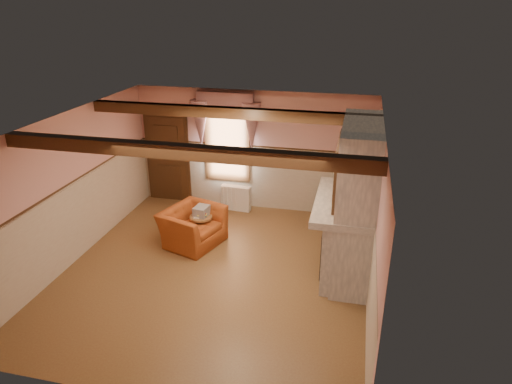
% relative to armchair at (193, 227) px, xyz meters
% --- Properties ---
extents(floor, '(5.50, 6.00, 0.01)m').
position_rel_armchair_xyz_m(floor, '(0.77, -0.93, -0.38)').
color(floor, brown).
rests_on(floor, ground).
extents(ceiling, '(5.50, 6.00, 0.01)m').
position_rel_armchair_xyz_m(ceiling, '(0.77, -0.93, 2.42)').
color(ceiling, silver).
rests_on(ceiling, wall_back).
extents(wall_back, '(5.50, 0.02, 2.80)m').
position_rel_armchair_xyz_m(wall_back, '(0.77, 2.07, 1.02)').
color(wall_back, '#CE918F').
rests_on(wall_back, floor).
extents(wall_front, '(5.50, 0.02, 2.80)m').
position_rel_armchair_xyz_m(wall_front, '(0.77, -3.93, 1.02)').
color(wall_front, '#CE918F').
rests_on(wall_front, floor).
extents(wall_left, '(0.02, 6.00, 2.80)m').
position_rel_armchair_xyz_m(wall_left, '(-1.98, -0.93, 1.02)').
color(wall_left, '#CE918F').
rests_on(wall_left, floor).
extents(wall_right, '(0.02, 6.00, 2.80)m').
position_rel_armchair_xyz_m(wall_right, '(3.52, -0.93, 1.02)').
color(wall_right, '#CE918F').
rests_on(wall_right, floor).
extents(wainscot, '(5.50, 6.00, 1.50)m').
position_rel_armchair_xyz_m(wainscot, '(0.77, -0.93, 0.37)').
color(wainscot, '#C0B09A').
rests_on(wainscot, floor).
extents(chair_rail, '(5.50, 6.00, 0.08)m').
position_rel_armchair_xyz_m(chair_rail, '(0.77, -0.93, 1.12)').
color(chair_rail, black).
rests_on(chair_rail, wainscot).
extents(firebox, '(0.20, 0.95, 0.90)m').
position_rel_armchair_xyz_m(firebox, '(2.77, -0.33, 0.07)').
color(firebox, black).
rests_on(firebox, floor).
extents(armchair, '(1.32, 1.42, 0.75)m').
position_rel_armchair_xyz_m(armchair, '(0.00, 0.00, 0.00)').
color(armchair, '#994219').
rests_on(armchair, floor).
extents(side_table, '(0.59, 0.59, 0.55)m').
position_rel_armchair_xyz_m(side_table, '(0.13, 0.16, -0.10)').
color(side_table, brown).
rests_on(side_table, floor).
extents(book_stack, '(0.30, 0.35, 0.20)m').
position_rel_armchair_xyz_m(book_stack, '(0.14, 0.19, 0.27)').
color(book_stack, '#B7AD8C').
rests_on(book_stack, side_table).
extents(radiator, '(0.71, 0.23, 0.60)m').
position_rel_armchair_xyz_m(radiator, '(0.43, 1.77, -0.08)').
color(radiator, silver).
rests_on(radiator, floor).
extents(bowl, '(0.36, 0.36, 0.09)m').
position_rel_armchair_xyz_m(bowl, '(3.01, -0.15, 1.09)').
color(bowl, brown).
rests_on(bowl, mantel).
extents(mantel_clock, '(0.14, 0.24, 0.20)m').
position_rel_armchair_xyz_m(mantel_clock, '(3.01, 0.47, 1.14)').
color(mantel_clock, black).
rests_on(mantel_clock, mantel).
extents(oil_lamp, '(0.11, 0.11, 0.28)m').
position_rel_armchair_xyz_m(oil_lamp, '(3.01, -0.05, 1.18)').
color(oil_lamp, gold).
rests_on(oil_lamp, mantel).
extents(candle_red, '(0.06, 0.06, 0.16)m').
position_rel_armchair_xyz_m(candle_red, '(3.01, -0.71, 1.12)').
color(candle_red, maroon).
rests_on(candle_red, mantel).
extents(jar_yellow, '(0.06, 0.06, 0.12)m').
position_rel_armchair_xyz_m(jar_yellow, '(3.01, -0.52, 1.10)').
color(jar_yellow, gold).
rests_on(jar_yellow, mantel).
extents(fireplace, '(0.85, 2.00, 2.80)m').
position_rel_armchair_xyz_m(fireplace, '(3.19, -0.33, 1.02)').
color(fireplace, gray).
rests_on(fireplace, floor).
extents(mantel, '(1.05, 2.05, 0.12)m').
position_rel_armchair_xyz_m(mantel, '(3.01, -0.33, 0.98)').
color(mantel, gray).
rests_on(mantel, fireplace).
extents(overmantel_mirror, '(0.06, 1.44, 1.04)m').
position_rel_armchair_xyz_m(overmantel_mirror, '(2.83, -0.33, 1.59)').
color(overmantel_mirror, silver).
rests_on(overmantel_mirror, fireplace).
extents(door, '(1.10, 0.10, 2.10)m').
position_rel_armchair_xyz_m(door, '(-1.33, 2.01, 0.67)').
color(door, black).
rests_on(door, floor).
extents(window, '(1.06, 0.08, 2.02)m').
position_rel_armchair_xyz_m(window, '(0.17, 2.04, 1.27)').
color(window, white).
rests_on(window, wall_back).
extents(window_drapes, '(1.30, 0.14, 1.40)m').
position_rel_armchair_xyz_m(window_drapes, '(0.17, 1.95, 1.87)').
color(window_drapes, gray).
rests_on(window_drapes, wall_back).
extents(ceiling_beam_front, '(5.50, 0.18, 0.20)m').
position_rel_armchair_xyz_m(ceiling_beam_front, '(0.77, -2.13, 2.32)').
color(ceiling_beam_front, black).
rests_on(ceiling_beam_front, ceiling).
extents(ceiling_beam_back, '(5.50, 0.18, 0.20)m').
position_rel_armchair_xyz_m(ceiling_beam_back, '(0.77, 0.27, 2.32)').
color(ceiling_beam_back, black).
rests_on(ceiling_beam_back, ceiling).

